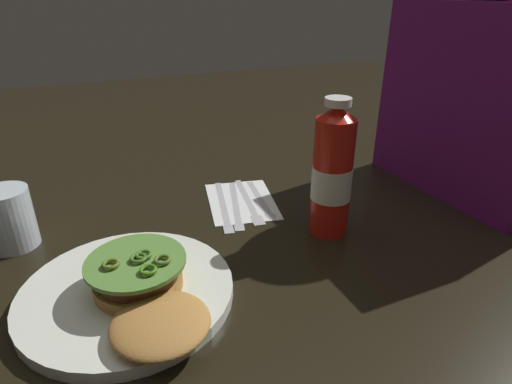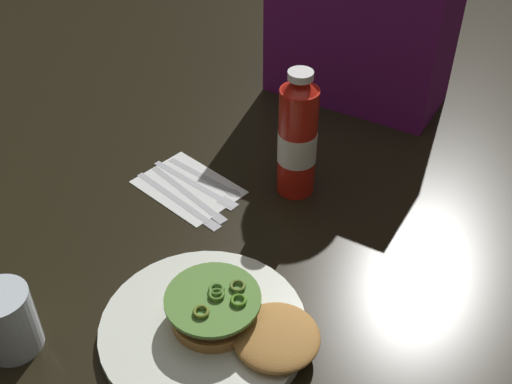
{
  "view_description": "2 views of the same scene",
  "coord_description": "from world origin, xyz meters",
  "px_view_note": "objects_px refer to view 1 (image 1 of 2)",
  "views": [
    {
      "loc": [
        0.58,
        -0.16,
        0.39
      ],
      "look_at": [
        -0.0,
        0.1,
        0.09
      ],
      "focal_mm": 30.09,
      "sensor_mm": 36.0,
      "label": 1
    },
    {
      "loc": [
        0.42,
        -0.58,
        0.73
      ],
      "look_at": [
        0.02,
        0.1,
        0.08
      ],
      "focal_mm": 44.65,
      "sensor_mm": 36.0,
      "label": 2
    }
  ],
  "objects_px": {
    "napkin": "(241,201)",
    "ketchup_bottle": "(332,174)",
    "fork_utensil": "(250,203)",
    "spoon_utensil": "(264,204)",
    "butter_knife": "(236,206)",
    "steak_knife": "(224,207)",
    "water_glass": "(9,219)",
    "burger_sandwich": "(145,291)",
    "diner_person": "(482,78)",
    "dinner_plate": "(128,292)"
  },
  "relations": [
    {
      "from": "burger_sandwich",
      "to": "fork_utensil",
      "type": "bearing_deg",
      "value": 132.79
    },
    {
      "from": "burger_sandwich",
      "to": "diner_person",
      "type": "bearing_deg",
      "value": 100.23
    },
    {
      "from": "ketchup_bottle",
      "to": "dinner_plate",
      "type": "bearing_deg",
      "value": -83.73
    },
    {
      "from": "burger_sandwich",
      "to": "fork_utensil",
      "type": "height_order",
      "value": "burger_sandwich"
    },
    {
      "from": "napkin",
      "to": "steak_knife",
      "type": "distance_m",
      "value": 0.05
    },
    {
      "from": "napkin",
      "to": "steak_knife",
      "type": "relative_size",
      "value": 0.86
    },
    {
      "from": "ketchup_bottle",
      "to": "spoon_utensil",
      "type": "bearing_deg",
      "value": -154.83
    },
    {
      "from": "burger_sandwich",
      "to": "napkin",
      "type": "relative_size",
      "value": 1.22
    },
    {
      "from": "dinner_plate",
      "to": "water_glass",
      "type": "xyz_separation_m",
      "value": [
        -0.21,
        -0.15,
        0.04
      ]
    },
    {
      "from": "napkin",
      "to": "steak_knife",
      "type": "xyz_separation_m",
      "value": [
        0.02,
        -0.04,
        0.0
      ]
    },
    {
      "from": "fork_utensil",
      "to": "spoon_utensil",
      "type": "bearing_deg",
      "value": 59.29
    },
    {
      "from": "dinner_plate",
      "to": "water_glass",
      "type": "height_order",
      "value": "water_glass"
    },
    {
      "from": "dinner_plate",
      "to": "fork_utensil",
      "type": "relative_size",
      "value": 1.45
    },
    {
      "from": "water_glass",
      "to": "diner_person",
      "type": "height_order",
      "value": "diner_person"
    },
    {
      "from": "diner_person",
      "to": "fork_utensil",
      "type": "bearing_deg",
      "value": -103.07
    },
    {
      "from": "ketchup_bottle",
      "to": "steak_knife",
      "type": "relative_size",
      "value": 1.12
    },
    {
      "from": "burger_sandwich",
      "to": "ketchup_bottle",
      "type": "height_order",
      "value": "ketchup_bottle"
    },
    {
      "from": "ketchup_bottle",
      "to": "butter_knife",
      "type": "xyz_separation_m",
      "value": [
        -0.15,
        -0.12,
        -0.1
      ]
    },
    {
      "from": "butter_knife",
      "to": "fork_utensil",
      "type": "xyz_separation_m",
      "value": [
        -0.0,
        0.03,
        0.0
      ]
    },
    {
      "from": "butter_knife",
      "to": "fork_utensil",
      "type": "distance_m",
      "value": 0.03
    },
    {
      "from": "steak_knife",
      "to": "diner_person",
      "type": "relative_size",
      "value": 0.39
    },
    {
      "from": "napkin",
      "to": "ketchup_bottle",
      "type": "bearing_deg",
      "value": 29.49
    },
    {
      "from": "ketchup_bottle",
      "to": "spoon_utensil",
      "type": "xyz_separation_m",
      "value": [
        -0.13,
        -0.06,
        -0.1
      ]
    },
    {
      "from": "steak_knife",
      "to": "ketchup_bottle",
      "type": "bearing_deg",
      "value": 42.74
    },
    {
      "from": "fork_utensil",
      "to": "diner_person",
      "type": "bearing_deg",
      "value": 76.93
    },
    {
      "from": "butter_knife",
      "to": "ketchup_bottle",
      "type": "bearing_deg",
      "value": 38.32
    },
    {
      "from": "water_glass",
      "to": "napkin",
      "type": "distance_m",
      "value": 0.41
    },
    {
      "from": "ketchup_bottle",
      "to": "napkin",
      "type": "xyz_separation_m",
      "value": [
        -0.17,
        -0.1,
        -0.11
      ]
    },
    {
      "from": "burger_sandwich",
      "to": "dinner_plate",
      "type": "bearing_deg",
      "value": -156.45
    },
    {
      "from": "burger_sandwich",
      "to": "napkin",
      "type": "height_order",
      "value": "burger_sandwich"
    },
    {
      "from": "ketchup_bottle",
      "to": "napkin",
      "type": "distance_m",
      "value": 0.22
    },
    {
      "from": "napkin",
      "to": "diner_person",
      "type": "distance_m",
      "value": 0.53
    },
    {
      "from": "burger_sandwich",
      "to": "ketchup_bottle",
      "type": "distance_m",
      "value": 0.35
    },
    {
      "from": "dinner_plate",
      "to": "ketchup_bottle",
      "type": "relative_size",
      "value": 1.23
    },
    {
      "from": "dinner_plate",
      "to": "napkin",
      "type": "distance_m",
      "value": 0.33
    },
    {
      "from": "steak_knife",
      "to": "butter_knife",
      "type": "xyz_separation_m",
      "value": [
        0.0,
        0.02,
        0.0
      ]
    },
    {
      "from": "napkin",
      "to": "butter_knife",
      "type": "distance_m",
      "value": 0.03
    },
    {
      "from": "burger_sandwich",
      "to": "fork_utensil",
      "type": "distance_m",
      "value": 0.34
    },
    {
      "from": "ketchup_bottle",
      "to": "fork_utensil",
      "type": "relative_size",
      "value": 1.18
    },
    {
      "from": "steak_knife",
      "to": "diner_person",
      "type": "xyz_separation_m",
      "value": [
        0.11,
        0.5,
        0.23
      ]
    },
    {
      "from": "ketchup_bottle",
      "to": "fork_utensil",
      "type": "bearing_deg",
      "value": -149.53
    },
    {
      "from": "burger_sandwich",
      "to": "fork_utensil",
      "type": "relative_size",
      "value": 1.11
    },
    {
      "from": "dinner_plate",
      "to": "spoon_utensil",
      "type": "xyz_separation_m",
      "value": [
        -0.17,
        0.29,
        -0.0
      ]
    },
    {
      "from": "steak_knife",
      "to": "spoon_utensil",
      "type": "bearing_deg",
      "value": 76.48
    },
    {
      "from": "ketchup_bottle",
      "to": "butter_knife",
      "type": "bearing_deg",
      "value": -141.68
    },
    {
      "from": "water_glass",
      "to": "diner_person",
      "type": "distance_m",
      "value": 0.89
    },
    {
      "from": "burger_sandwich",
      "to": "butter_knife",
      "type": "xyz_separation_m",
      "value": [
        -0.23,
        0.22,
        -0.03
      ]
    },
    {
      "from": "diner_person",
      "to": "spoon_utensil",
      "type": "bearing_deg",
      "value": -101.95
    },
    {
      "from": "steak_knife",
      "to": "spoon_utensil",
      "type": "relative_size",
      "value": 1.19
    },
    {
      "from": "napkin",
      "to": "water_glass",
      "type": "bearing_deg",
      "value": -91.02
    }
  ]
}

